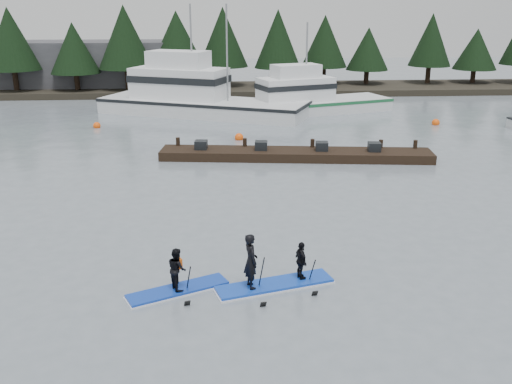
{
  "coord_description": "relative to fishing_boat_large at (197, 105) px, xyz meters",
  "views": [
    {
      "loc": [
        -1.51,
        -16.49,
        8.53
      ],
      "look_at": [
        0.0,
        6.0,
        1.1
      ],
      "focal_mm": 40.0,
      "sensor_mm": 36.0,
      "label": 1
    }
  ],
  "objects": [
    {
      "name": "far_shore",
      "position": [
        3.22,
        12.04,
        -0.42
      ],
      "size": [
        70.0,
        8.0,
        0.6
      ],
      "primitive_type": "cube",
      "color": "#2D281E",
      "rests_on": "ground"
    },
    {
      "name": "fishing_boat_large",
      "position": [
        0.0,
        0.0,
        0.0
      ],
      "size": [
        17.34,
        10.93,
        9.61
      ],
      "rotation": [
        0.0,
        0.0,
        -0.4
      ],
      "color": "silver",
      "rests_on": "ground"
    },
    {
      "name": "waterfront_building",
      "position": [
        -10.78,
        14.04,
        1.78
      ],
      "size": [
        18.0,
        6.0,
        5.0
      ],
      "primitive_type": "cube",
      "color": "#4C4C51",
      "rests_on": "ground"
    },
    {
      "name": "buoy_c",
      "position": [
        17.88,
        -5.56,
        -0.72
      ],
      "size": [
        0.57,
        0.57,
        0.57
      ],
      "primitive_type": "sphere",
      "color": "#FF540C",
      "rests_on": "ground"
    },
    {
      "name": "floating_dock",
      "position": [
        6.15,
        -14.63,
        -0.46
      ],
      "size": [
        15.77,
        3.88,
        0.52
      ],
      "primitive_type": "cube",
      "rotation": [
        0.0,
        0.0,
        -0.12
      ],
      "color": "black",
      "rests_on": "ground"
    },
    {
      "name": "fishing_boat_medium",
      "position": [
        9.15,
        0.05,
        -0.16
      ],
      "size": [
        13.76,
        7.85,
        8.05
      ],
      "rotation": [
        0.0,
        0.0,
        0.33
      ],
      "color": "silver",
      "rests_on": "ground"
    },
    {
      "name": "treeline",
      "position": [
        3.22,
        12.04,
        -0.72
      ],
      "size": [
        60.0,
        4.0,
        8.0
      ],
      "primitive_type": null,
      "color": "black",
      "rests_on": "ground"
    },
    {
      "name": "buoy_b",
      "position": [
        3.06,
        -9.5,
        -0.72
      ],
      "size": [
        0.57,
        0.57,
        0.57
      ],
      "primitive_type": "sphere",
      "color": "#FF540C",
      "rests_on": "ground"
    },
    {
      "name": "ground",
      "position": [
        3.22,
        -29.96,
        -0.72
      ],
      "size": [
        160.0,
        160.0,
        0.0
      ],
      "primitive_type": "plane",
      "color": "slate",
      "rests_on": "ground"
    },
    {
      "name": "buoy_a",
      "position": [
        -7.12,
        -4.92,
        -0.72
      ],
      "size": [
        0.53,
        0.53,
        0.53
      ],
      "primitive_type": "sphere",
      "color": "#FF540C",
      "rests_on": "ground"
    },
    {
      "name": "paddleboard_solo",
      "position": [
        0.35,
        -30.4,
        -0.21
      ],
      "size": [
        3.22,
        2.04,
        1.89
      ],
      "rotation": [
        0.0,
        0.0,
        0.43
      ],
      "color": "#1238A9",
      "rests_on": "ground"
    },
    {
      "name": "paddleboard_duo",
      "position": [
        3.29,
        -30.29,
        -0.11
      ],
      "size": [
        3.86,
        1.89,
        2.36
      ],
      "rotation": [
        0.0,
        0.0,
        0.28
      ],
      "color": "#1340B8",
      "rests_on": "ground"
    }
  ]
}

